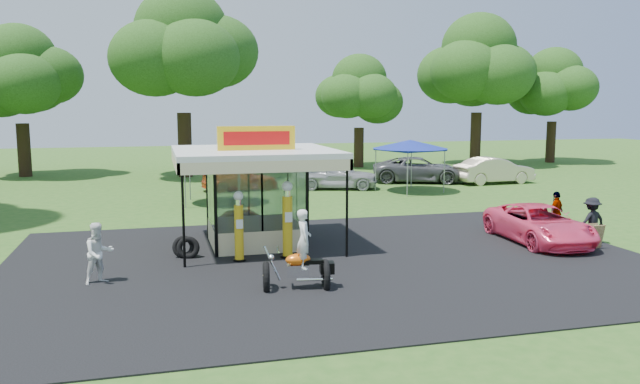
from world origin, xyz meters
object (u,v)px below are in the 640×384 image
Objects in this scene: spectator_west at (99,253)px; spectator_east_a at (592,221)px; bg_car_c at (335,175)px; tent_west at (213,154)px; motorcycle at (301,257)px; spectator_east_b at (556,213)px; gas_station_kiosk at (255,195)px; gas_pump_left at (239,228)px; pink_sedan at (539,224)px; bg_car_b at (240,179)px; gas_pump_right at (287,222)px; kiosk_car at (246,221)px; bg_car_e at (494,170)px; a_frame_sign at (595,237)px; tent_east at (410,145)px; bg_car_d at (419,170)px.

spectator_west reaches higher than spectator_east_a.
tent_west reaches higher than bg_car_c.
motorcycle is 0.45× the size of bg_car_c.
spectator_east_a is 1.03× the size of spectator_east_b.
gas_station_kiosk is at bearing -86.76° from tent_west.
gas_pump_left is 12.31m from spectator_east_b.
bg_car_b is (-8.46, 16.44, -0.04)m from pink_sedan.
gas_pump_right is at bearing 0.99° from gas_pump_left.
pink_sedan reaches higher than kiosk_car.
spectator_east_a is (12.32, -0.67, -0.24)m from gas_pump_left.
kiosk_car is 0.57× the size of bg_car_e.
spectator_east_a reaches higher than kiosk_car.
kiosk_car is at bearing 159.06° from pink_sedan.
gas_station_kiosk is 11.70m from a_frame_sign.
spectator_west is at bearing -165.53° from gas_pump_right.
kiosk_car is 0.67× the size of tent_east.
tent_west is at bearing 131.52° from bg_car_d.
motorcycle is at bearing -70.26° from gas_pump_left.
motorcycle is 5.59m from spectator_west.
gas_pump_left is 1.34× the size of spectator_east_a.
tent_east is at bearing 53.67° from gas_pump_right.
bg_car_c is (5.42, -0.85, 0.21)m from bg_car_b.
bg_car_c is 1.18× the size of tent_east.
gas_station_kiosk is at bearing 161.50° from a_frame_sign.
kiosk_car is 7.58m from spectator_west.
pink_sedan is 15.89m from bg_car_c.
spectator_east_b reaches higher than kiosk_car.
bg_car_b is 1.05× the size of tent_east.
bg_car_d is at bearing 67.31° from motorcycle.
kiosk_car is (0.85, 4.38, -0.60)m from gas_pump_left.
gas_station_kiosk is at bearing 169.15° from bg_car_c.
bg_car_e is (10.32, -0.10, -0.03)m from bg_car_c.
spectator_east_a is 17.94m from bg_car_d.
motorcycle is 11.44m from spectator_east_a.
spectator_east_b is at bearing -153.94° from bg_car_b.
a_frame_sign is 0.22× the size of tent_west.
gas_pump_left reaches higher than spectator_west.
spectator_east_a is at bearing 22.04° from motorcycle.
tent_east is (-2.26, -3.83, 1.85)m from bg_car_d.
gas_pump_left is 1.38× the size of spectator_east_b.
gas_pump_left reaches higher than motorcycle.
tent_east is (10.52, 9.01, 2.17)m from kiosk_car.
gas_station_kiosk is 1.92× the size of kiosk_car.
spectator_west is 0.30× the size of bg_car_d.
spectator_east_b is 16.14m from tent_west.
motorcycle is (1.21, -3.37, -0.20)m from gas_pump_left.
gas_pump_right is 0.60× the size of tent_east.
tent_west is (-0.55, 9.79, 0.70)m from gas_station_kiosk.
gas_pump_left reaches higher than bg_car_b.
tent_west is (0.30, 11.96, 1.40)m from gas_pump_left.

